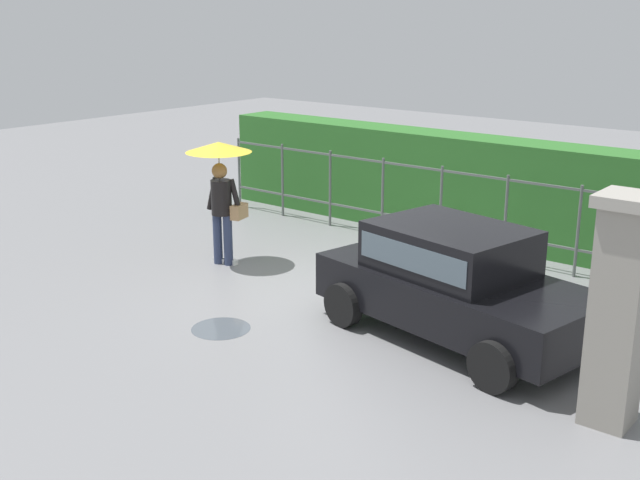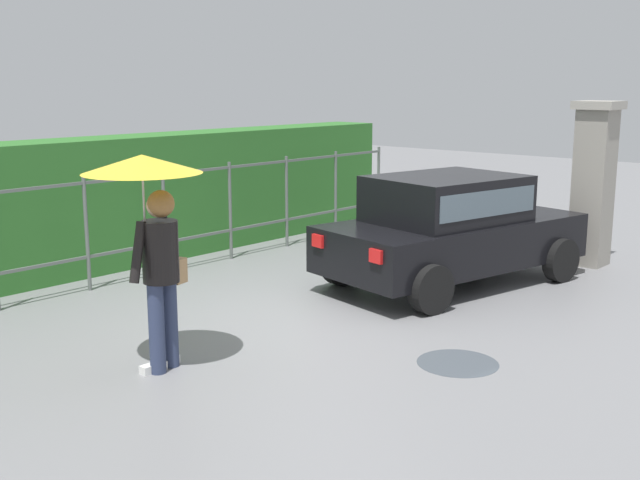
% 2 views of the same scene
% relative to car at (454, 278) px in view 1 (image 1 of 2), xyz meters
% --- Properties ---
extents(ground_plane, '(40.00, 40.00, 0.00)m').
position_rel_car_xyz_m(ground_plane, '(-2.02, 0.19, -0.80)').
color(ground_plane, slate).
extents(car, '(3.95, 2.42, 1.48)m').
position_rel_car_xyz_m(car, '(0.00, 0.00, 0.00)').
color(car, black).
rests_on(car, ground).
extents(pedestrian, '(1.09, 1.09, 2.05)m').
position_rel_car_xyz_m(pedestrian, '(-4.58, 0.34, 0.73)').
color(pedestrian, '#2D3856').
rests_on(pedestrian, ground).
extents(gate_pillar, '(0.60, 0.60, 2.42)m').
position_rel_car_xyz_m(gate_pillar, '(2.37, -0.95, 0.44)').
color(gate_pillar, gray).
rests_on(gate_pillar, ground).
extents(fence_section, '(10.01, 0.05, 1.50)m').
position_rel_car_xyz_m(fence_section, '(-2.17, 3.35, 0.02)').
color(fence_section, '#59605B').
rests_on(fence_section, ground).
extents(hedge_row, '(10.96, 0.90, 1.90)m').
position_rel_car_xyz_m(hedge_row, '(-2.17, 4.35, 0.15)').
color(hedge_row, '#2D6B28').
rests_on(hedge_row, ground).
extents(puddle_near, '(0.80, 0.80, 0.00)m').
position_rel_car_xyz_m(puddle_near, '(-2.54, -1.71, -0.80)').
color(puddle_near, '#4C545B').
rests_on(puddle_near, ground).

